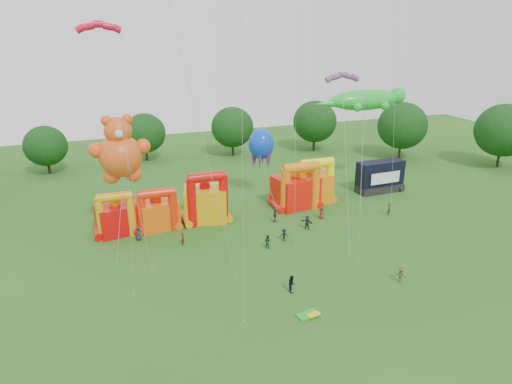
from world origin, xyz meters
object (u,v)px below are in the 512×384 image
object	(u,v)px
bouncy_castle_2	(206,202)
stage_trailer	(380,177)
teddy_bear_kite	(120,178)
gecko_kite	(363,143)
spectator_0	(138,234)
bouncy_castle_0	(116,217)
octopus_kite	(265,163)
spectator_4	(275,216)

from	to	relation	value
bouncy_castle_2	stage_trailer	xyz separation A→B (m)	(27.99, 2.30, -0.33)
bouncy_castle_2	teddy_bear_kite	distance (m)	11.79
gecko_kite	spectator_0	world-z (taller)	gecko_kite
bouncy_castle_2	teddy_bear_kite	bearing A→B (deg)	-168.24
stage_trailer	teddy_bear_kite	distance (m)	39.04
bouncy_castle_2	spectator_0	xyz separation A→B (m)	(-9.03, -3.14, -1.78)
bouncy_castle_0	teddy_bear_kite	bearing A→B (deg)	-63.29
teddy_bear_kite	octopus_kite	bearing A→B (deg)	17.70
gecko_kite	octopus_kite	bearing A→B (deg)	168.21
gecko_kite	spectator_4	xyz separation A→B (m)	(-15.43, -4.72, -7.43)
bouncy_castle_2	stage_trailer	distance (m)	28.09
gecko_kite	octopus_kite	xyz separation A→B (m)	(-14.04, 2.93, -2.60)
stage_trailer	bouncy_castle_0	bearing A→B (deg)	-176.06
spectator_0	spectator_4	xyz separation A→B (m)	(17.40, -0.24, -0.01)
bouncy_castle_0	octopus_kite	world-z (taller)	octopus_kite
teddy_bear_kite	gecko_kite	size ratio (longest dim) A/B	0.95
octopus_kite	spectator_4	size ratio (longest dim) A/B	6.69
stage_trailer	octopus_kite	bearing A→B (deg)	173.86
spectator_0	spectator_4	distance (m)	17.40
bouncy_castle_0	gecko_kite	xyz separation A→B (m)	(35.09, 1.74, 6.09)
bouncy_castle_0	octopus_kite	distance (m)	21.84
stage_trailer	spectator_4	bearing A→B (deg)	-163.84
stage_trailer	spectator_4	size ratio (longest dim) A/B	4.34
bouncy_castle_0	bouncy_castle_2	size ratio (longest dim) A/B	0.82
stage_trailer	gecko_kite	xyz separation A→B (m)	(-4.20, -0.97, 5.97)
bouncy_castle_2	teddy_bear_kite	world-z (taller)	teddy_bear_kite
bouncy_castle_2	octopus_kite	size ratio (longest dim) A/B	0.61
teddy_bear_kite	octopus_kite	world-z (taller)	teddy_bear_kite
stage_trailer	teddy_bear_kite	bearing A→B (deg)	-173.36
bouncy_castle_2	teddy_bear_kite	xyz separation A→B (m)	(-10.41, -2.17, 5.10)
bouncy_castle_0	bouncy_castle_2	xyz separation A→B (m)	(11.30, 0.40, 0.45)
octopus_kite	spectator_0	distance (m)	20.77
bouncy_castle_2	bouncy_castle_0	bearing A→B (deg)	-177.95
stage_trailer	gecko_kite	size ratio (longest dim) A/B	0.48
bouncy_castle_2	gecko_kite	size ratio (longest dim) A/B	0.45
spectator_0	gecko_kite	bearing A→B (deg)	4.01
bouncy_castle_0	spectator_4	bearing A→B (deg)	-8.62
stage_trailer	spectator_4	world-z (taller)	stage_trailer
gecko_kite	spectator_0	xyz separation A→B (m)	(-32.83, -4.48, -7.43)
teddy_bear_kite	spectator_4	xyz separation A→B (m)	(18.77, -1.22, -6.89)
bouncy_castle_2	stage_trailer	bearing A→B (deg)	4.70
bouncy_castle_2	octopus_kite	xyz separation A→B (m)	(9.75, 4.27, 3.05)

